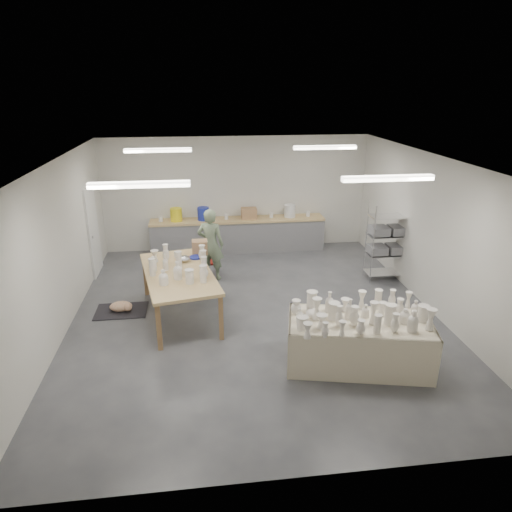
{
  "coord_description": "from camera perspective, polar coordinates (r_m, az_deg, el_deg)",
  "views": [
    {
      "loc": [
        -0.98,
        -7.91,
        4.25
      ],
      "look_at": [
        0.08,
        0.47,
        1.05
      ],
      "focal_mm": 32.0,
      "sensor_mm": 36.0,
      "label": 1
    }
  ],
  "objects": [
    {
      "name": "room",
      "position": [
        8.34,
        -0.95,
        5.48
      ],
      "size": [
        8.0,
        8.02,
        3.0
      ],
      "color": "#424449",
      "rests_on": "ground"
    },
    {
      "name": "rug",
      "position": [
        9.53,
        -16.47,
        -6.58
      ],
      "size": [
        1.0,
        0.7,
        0.02
      ],
      "primitive_type": "cube",
      "color": "black",
      "rests_on": "ground"
    },
    {
      "name": "red_stool",
      "position": [
        10.84,
        -5.64,
        -0.84
      ],
      "size": [
        0.39,
        0.39,
        0.31
      ],
      "rotation": [
        0.0,
        0.0,
        0.18
      ],
      "color": "#B02219",
      "rests_on": "ground"
    },
    {
      "name": "cat",
      "position": [
        9.47,
        -16.42,
        -6.05
      ],
      "size": [
        0.52,
        0.45,
        0.19
      ],
      "rotation": [
        0.0,
        0.0,
        -0.41
      ],
      "color": "white",
      "rests_on": "rug"
    },
    {
      "name": "work_table",
      "position": [
        8.84,
        -9.38,
        -1.72
      ],
      "size": [
        1.65,
        2.61,
        1.28
      ],
      "rotation": [
        0.0,
        0.0,
        0.19
      ],
      "color": "tan",
      "rests_on": "ground"
    },
    {
      "name": "wire_shelf",
      "position": [
        10.74,
        16.1,
        1.83
      ],
      "size": [
        0.88,
        0.48,
        1.8
      ],
      "color": "silver",
      "rests_on": "ground"
    },
    {
      "name": "back_counter",
      "position": [
        12.23,
        -2.32,
        2.81
      ],
      "size": [
        4.6,
        0.6,
        1.24
      ],
      "color": "tan",
      "rests_on": "ground"
    },
    {
      "name": "drying_table",
      "position": [
        7.53,
        12.68,
        -10.22
      ],
      "size": [
        2.4,
        1.52,
        1.15
      ],
      "rotation": [
        0.0,
        0.0,
        -0.22
      ],
      "color": "olive",
      "rests_on": "ground"
    },
    {
      "name": "potter",
      "position": [
        10.4,
        -5.69,
        1.46
      ],
      "size": [
        0.7,
        0.56,
        1.66
      ],
      "primitive_type": "imported",
      "rotation": [
        0.0,
        0.0,
        2.83
      ],
      "color": "gray",
      "rests_on": "ground"
    }
  ]
}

